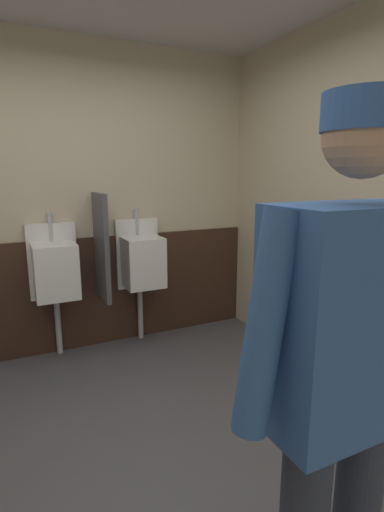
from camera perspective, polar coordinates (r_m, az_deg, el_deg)
The scene contains 7 objects.
ground_plane at distance 2.35m, azimuth -9.16°, elevation -30.40°, with size 4.09×4.15×0.04m, color #4C4C51.
wall_back at distance 3.55m, azimuth -18.66°, elevation 7.68°, with size 4.09×0.12×2.65m, color beige.
wainscot_band_back at distance 3.63m, azimuth -17.62°, elevation -5.49°, with size 3.49×0.03×1.00m, color #382319.
urinal_left at distance 3.40m, azimuth -19.42°, elevation -1.94°, with size 0.40×0.34×1.24m.
urinal_middle at distance 3.56m, azimuth -7.36°, elevation -0.75°, with size 0.40×0.34×1.24m.
privacy_divider_panel at distance 3.36m, azimuth -13.13°, elevation 1.28°, with size 0.04×0.40×0.90m, color #4C4C51.
person at distance 1.19m, azimuth 21.69°, elevation -15.14°, with size 0.68×0.60×1.75m.
Camera 1 is at (-0.46, -1.68, 1.56)m, focal length 27.30 mm.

